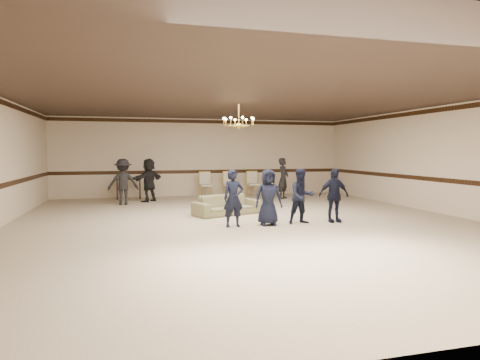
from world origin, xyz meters
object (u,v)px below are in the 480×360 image
object	(u,v)px
boy_b	(268,197)
adult_mid	(149,180)
console_table	(129,189)
adult_left	(123,182)
banquet_chair_left	(206,185)
boy_a	(233,198)
banquet_chair_right	(253,184)
settee	(227,205)
boy_c	(302,196)
banquet_chair_mid	(230,184)
chandelier	(239,114)
boy_d	(334,195)
adult_right	(283,178)

from	to	relation	value
boy_b	adult_mid	xyz separation A→B (m)	(-2.69, 5.72, 0.09)
boy_b	console_table	xyz separation A→B (m)	(-3.42, 6.82, -0.30)
adult_left	banquet_chair_left	world-z (taller)	adult_left
banquet_chair_left	console_table	size ratio (longest dim) A/B	1.06
boy_a	banquet_chair_right	xyz separation A→B (m)	(2.48, 6.62, -0.20)
adult_mid	console_table	xyz separation A→B (m)	(-0.73, 1.10, -0.39)
boy_a	adult_mid	world-z (taller)	adult_mid
adult_left	adult_mid	xyz separation A→B (m)	(0.90, 0.70, 0.00)
boy_a	adult_mid	xyz separation A→B (m)	(-1.79, 5.72, 0.09)
adult_mid	banquet_chair_left	world-z (taller)	adult_mid
banquet_chair_left	adult_left	bearing A→B (deg)	-158.45
settee	adult_left	xyz separation A→B (m)	(-2.96, 3.07, 0.51)
boy_c	adult_mid	bearing A→B (deg)	121.07
banquet_chair_right	adult_left	bearing A→B (deg)	-163.00
banquet_chair_mid	settee	bearing A→B (deg)	-102.76
settee	adult_mid	size ratio (longest dim) A/B	1.24
chandelier	banquet_chair_right	distance (m)	6.10
banquet_chair_right	settee	bearing A→B (deg)	-115.50
boy_a	boy_b	bearing A→B (deg)	-3.67
boy_c	adult_mid	xyz separation A→B (m)	(-3.59, 5.72, 0.09)
boy_d	banquet_chair_mid	size ratio (longest dim) A/B	1.40
banquet_chair_mid	banquet_chair_right	xyz separation A→B (m)	(1.00, 0.00, 0.00)
banquet_chair_mid	boy_a	bearing A→B (deg)	-100.86
boy_a	banquet_chair_left	size ratio (longest dim) A/B	1.40
settee	console_table	xyz separation A→B (m)	(-2.79, 4.87, 0.11)
chandelier	adult_mid	bearing A→B (deg)	117.65
boy_a	banquet_chair_mid	size ratio (longest dim) A/B	1.40
boy_d	adult_right	distance (m)	5.36
boy_a	banquet_chair_right	size ratio (longest dim) A/B	1.40
boy_d	console_table	world-z (taller)	boy_d
chandelier	adult_left	distance (m)	5.27
chandelier	banquet_chair_left	world-z (taller)	chandelier
chandelier	boy_c	distance (m)	2.88
boy_c	adult_right	size ratio (longest dim) A/B	0.88
banquet_chair_left	chandelier	bearing A→B (deg)	-95.15
adult_mid	banquet_chair_left	bearing A→B (deg)	159.77
boy_d	banquet_chair_right	distance (m)	6.63
boy_c	adult_right	bearing A→B (deg)	73.12
boy_a	adult_right	world-z (taller)	adult_right
chandelier	banquet_chair_right	xyz separation A→B (m)	(1.99, 5.25, -2.37)
adult_right	console_table	bearing A→B (deg)	116.80
adult_right	banquet_chair_mid	distance (m)	2.26
adult_left	adult_mid	world-z (taller)	same
banquet_chair_left	banquet_chair_right	bearing A→B (deg)	-5.25
adult_mid	banquet_chair_right	size ratio (longest dim) A/B	1.58
boy_d	banquet_chair_mid	distance (m)	6.74
settee	banquet_chair_right	distance (m)	5.17
boy_d	adult_mid	size ratio (longest dim) A/B	0.88
adult_right	banquet_chair_left	size ratio (longest dim) A/B	1.58
settee	banquet_chair_left	distance (m)	4.68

